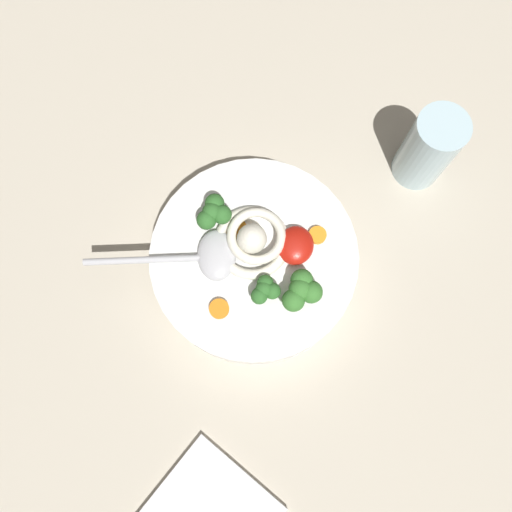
# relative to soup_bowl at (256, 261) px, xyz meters

# --- Properties ---
(table_slab) EXTENTS (1.20, 1.20, 0.04)m
(table_slab) POSITION_rel_soup_bowl_xyz_m (-0.03, -0.04, -0.05)
(table_slab) COLOR #BCB29E
(table_slab) RESTS_ON ground
(soup_bowl) EXTENTS (0.24, 0.24, 0.05)m
(soup_bowl) POSITION_rel_soup_bowl_xyz_m (0.00, 0.00, 0.00)
(soup_bowl) COLOR white
(soup_bowl) RESTS_ON table_slab
(noodle_pile) EXTENTS (0.10, 0.09, 0.04)m
(noodle_pile) POSITION_rel_soup_bowl_xyz_m (0.01, 0.00, 0.04)
(noodle_pile) COLOR silver
(noodle_pile) RESTS_ON soup_bowl
(soup_spoon) EXTENTS (0.08, 0.17, 0.02)m
(soup_spoon) POSITION_rel_soup_bowl_xyz_m (-0.01, 0.05, 0.03)
(soup_spoon) COLOR #B7B7BC
(soup_spoon) RESTS_ON soup_bowl
(chili_sauce_dollop) EXTENTS (0.05, 0.04, 0.02)m
(chili_sauce_dollop) POSITION_rel_soup_bowl_xyz_m (0.02, -0.04, 0.04)
(chili_sauce_dollop) COLOR #B2190F
(chili_sauce_dollop) RESTS_ON soup_bowl
(broccoli_floret_near_spoon) EXTENTS (0.04, 0.03, 0.03)m
(broccoli_floret_near_spoon) POSITION_rel_soup_bowl_xyz_m (-0.04, -0.02, 0.04)
(broccoli_floret_near_spoon) COLOR #7A9E60
(broccoli_floret_near_spoon) RESTS_ON soup_bowl
(broccoli_floret_center) EXTENTS (0.05, 0.04, 0.04)m
(broccoli_floret_center) POSITION_rel_soup_bowl_xyz_m (-0.03, -0.06, 0.05)
(broccoli_floret_center) COLOR #7A9E60
(broccoli_floret_center) RESTS_ON soup_bowl
(broccoli_floret_far) EXTENTS (0.04, 0.04, 0.03)m
(broccoli_floret_far) POSITION_rel_soup_bowl_xyz_m (0.03, 0.05, 0.05)
(broccoli_floret_far) COLOR #7A9E60
(broccoli_floret_far) RESTS_ON soup_bowl
(carrot_slice_beside_noodles) EXTENTS (0.02, 0.02, 0.01)m
(carrot_slice_beside_noodles) POSITION_rel_soup_bowl_xyz_m (0.04, -0.07, 0.03)
(carrot_slice_beside_noodles) COLOR orange
(carrot_slice_beside_noodles) RESTS_ON soup_bowl
(carrot_slice_beside_chili) EXTENTS (0.03, 0.03, 0.01)m
(carrot_slice_beside_chili) POSITION_rel_soup_bowl_xyz_m (0.03, 0.03, 0.03)
(carrot_slice_beside_chili) COLOR orange
(carrot_slice_beside_chili) RESTS_ON soup_bowl
(carrot_slice_extra_b) EXTENTS (0.02, 0.02, 0.01)m
(carrot_slice_extra_b) POSITION_rel_soup_bowl_xyz_m (-0.07, 0.02, 0.03)
(carrot_slice_extra_b) COLOR orange
(carrot_slice_extra_b) RESTS_ON soup_bowl
(drinking_glass) EXTENTS (0.06, 0.06, 0.11)m
(drinking_glass) POSITION_rel_soup_bowl_xyz_m (0.17, -0.18, 0.03)
(drinking_glass) COLOR silver
(drinking_glass) RESTS_ON table_slab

